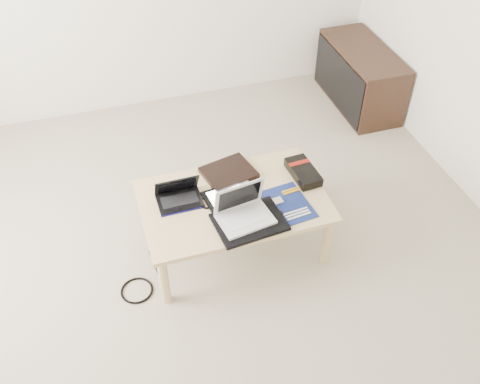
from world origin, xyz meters
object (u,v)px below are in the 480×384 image
object	(u,v)px
media_cabinet	(359,77)
gpu_box	(303,172)
white_laptop	(243,211)
coffee_table	(234,205)
netbook	(179,196)

from	to	relation	value
media_cabinet	gpu_box	distance (m)	1.57
media_cabinet	white_laptop	world-z (taller)	white_laptop
coffee_table	gpu_box	bearing A→B (deg)	9.32
gpu_box	coffee_table	bearing A→B (deg)	-170.68
media_cabinet	netbook	world-z (taller)	netbook
netbook	gpu_box	xyz separation A→B (m)	(0.79, -0.01, -0.01)
media_cabinet	white_laptop	distance (m)	2.07
coffee_table	netbook	bearing A→B (deg)	163.64
gpu_box	media_cabinet	bearing A→B (deg)	49.58
coffee_table	gpu_box	size ratio (longest dim) A/B	3.88
gpu_box	white_laptop	bearing A→B (deg)	-151.85
netbook	white_laptop	xyz separation A→B (m)	(0.32, -0.26, 0.03)
coffee_table	media_cabinet	distance (m)	1.95
netbook	gpu_box	bearing A→B (deg)	-0.93
netbook	white_laptop	world-z (taller)	white_laptop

